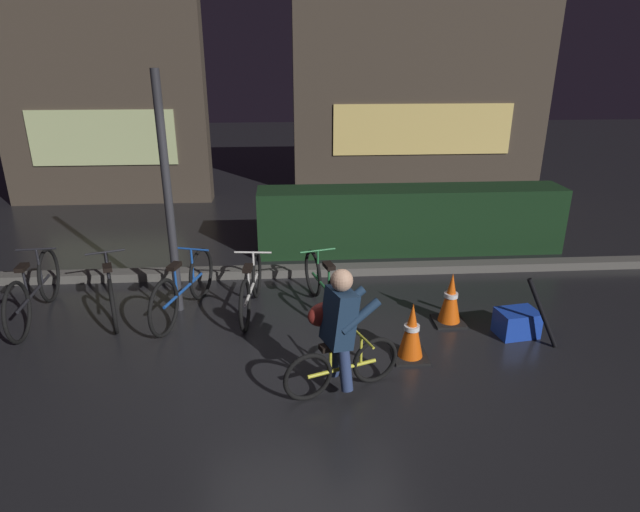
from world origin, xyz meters
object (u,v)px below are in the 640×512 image
(parked_bike_left_mid, at_px, (111,289))
(parked_bike_center_right, at_px, (251,288))
(street_post, at_px, (168,199))
(cyclist, at_px, (339,331))
(traffic_cone_far, at_px, (451,299))
(blue_crate, at_px, (517,323))
(traffic_cone_near, at_px, (412,332))
(closed_umbrella, at_px, (542,313))
(parked_bike_center_left, at_px, (184,289))
(parked_bike_leftmost, at_px, (34,291))
(parked_bike_right_mid, at_px, (324,286))

(parked_bike_left_mid, distance_m, parked_bike_center_right, 1.69)
(street_post, xyz_separation_m, cyclist, (1.81, -1.81, -0.80))
(traffic_cone_far, xyz_separation_m, blue_crate, (0.67, -0.33, -0.15))
(traffic_cone_near, height_order, traffic_cone_far, traffic_cone_far)
(parked_bike_left_mid, height_order, closed_umbrella, closed_umbrella)
(parked_bike_center_right, bearing_deg, parked_bike_center_left, 97.75)
(cyclist, bearing_deg, parked_bike_leftmost, 134.03)
(parked_bike_center_left, bearing_deg, street_post, 51.28)
(blue_crate, bearing_deg, parked_bike_center_right, 165.57)
(parked_bike_center_right, bearing_deg, blue_crate, -98.60)
(parked_bike_leftmost, height_order, closed_umbrella, parked_bike_leftmost)
(parked_bike_left_mid, relative_size, parked_bike_right_mid, 1.01)
(traffic_cone_near, height_order, blue_crate, traffic_cone_near)
(closed_umbrella, bearing_deg, parked_bike_leftmost, 5.76)
(traffic_cone_far, xyz_separation_m, cyclist, (-1.44, -1.25, 0.32))
(parked_bike_center_left, xyz_separation_m, parked_bike_right_mid, (1.70, 0.01, -0.02))
(closed_umbrella, bearing_deg, traffic_cone_near, 21.71)
(parked_bike_right_mid, distance_m, blue_crate, 2.26)
(parked_bike_left_mid, height_order, parked_bike_center_left, parked_bike_center_left)
(street_post, height_order, traffic_cone_far, street_post)
(parked_bike_center_left, xyz_separation_m, cyclist, (1.70, -1.66, 0.28))
(parked_bike_right_mid, xyz_separation_m, blue_crate, (2.12, -0.76, -0.18))
(parked_bike_right_mid, relative_size, traffic_cone_near, 2.40)
(parked_bike_left_mid, xyz_separation_m, blue_crate, (4.70, -0.83, -0.18))
(parked_bike_right_mid, relative_size, blue_crate, 3.42)
(parked_bike_leftmost, bearing_deg, traffic_cone_far, -99.16)
(parked_bike_left_mid, distance_m, parked_bike_center_left, 0.89)
(parked_bike_center_right, xyz_separation_m, cyclist, (0.90, -1.69, 0.31))
(parked_bike_right_mid, distance_m, traffic_cone_far, 1.51)
(parked_bike_center_left, xyz_separation_m, parked_bike_center_right, (0.80, 0.03, -0.03))
(parked_bike_leftmost, bearing_deg, street_post, -89.32)
(parked_bike_center_right, xyz_separation_m, traffic_cone_near, (1.71, -1.18, -0.02))
(street_post, distance_m, closed_umbrella, 4.35)
(parked_bike_leftmost, distance_m, cyclist, 3.85)
(parked_bike_center_left, distance_m, parked_bike_center_right, 0.80)
(street_post, distance_m, parked_bike_right_mid, 2.12)
(parked_bike_center_right, bearing_deg, parked_bike_right_mid, -85.25)
(parked_bike_center_left, bearing_deg, parked_bike_leftmost, 105.69)
(parked_bike_leftmost, xyz_separation_m, traffic_cone_near, (4.26, -1.16, -0.06))
(traffic_cone_far, height_order, cyclist, cyclist)
(parked_bike_left_mid, bearing_deg, cyclist, -143.13)
(cyclist, bearing_deg, parked_bike_center_left, 115.61)
(parked_bike_left_mid, xyz_separation_m, parked_bike_right_mid, (2.58, -0.07, -0.01))
(parked_bike_center_left, bearing_deg, parked_bike_left_mid, 101.04)
(parked_bike_leftmost, height_order, traffic_cone_near, parked_bike_leftmost)
(parked_bike_center_right, height_order, closed_umbrella, closed_umbrella)
(traffic_cone_near, xyz_separation_m, closed_umbrella, (1.45, 0.15, 0.09))
(parked_bike_center_right, xyz_separation_m, blue_crate, (3.02, -0.78, -0.17))
(parked_bike_left_mid, bearing_deg, parked_bike_leftmost, 75.19)
(parked_bike_left_mid, relative_size, traffic_cone_far, 2.39)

